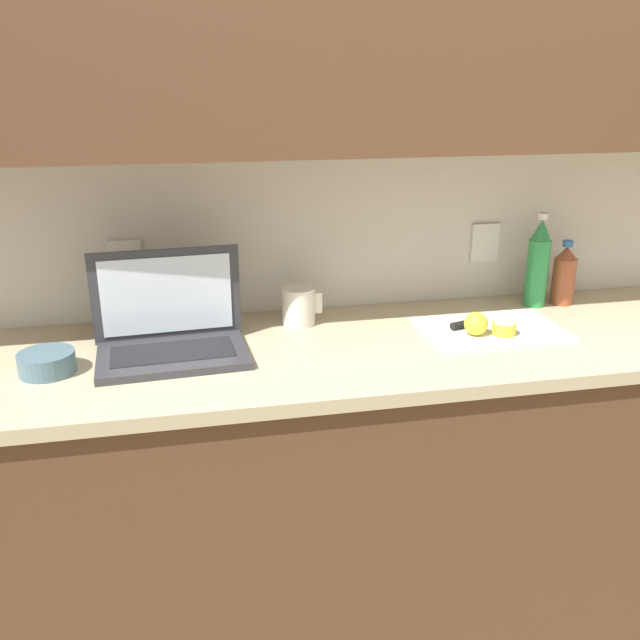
% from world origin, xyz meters
% --- Properties ---
extents(ground_plane, '(12.00, 12.00, 0.00)m').
position_xyz_m(ground_plane, '(0.00, 0.00, 0.00)').
color(ground_plane, '#847056').
rests_on(ground_plane, ground).
extents(wall_back, '(5.20, 0.38, 2.60)m').
position_xyz_m(wall_back, '(-0.00, 0.24, 1.56)').
color(wall_back, silver).
rests_on(wall_back, ground_plane).
extents(counter_unit, '(2.56, 0.62, 0.94)m').
position_xyz_m(counter_unit, '(0.02, 0.00, 0.48)').
color(counter_unit, brown).
rests_on(counter_unit, ground_plane).
extents(laptop, '(0.39, 0.26, 0.26)m').
position_xyz_m(laptop, '(-0.72, 0.04, 1.00)').
color(laptop, '#333338').
rests_on(laptop, counter_unit).
extents(cutting_board, '(0.39, 0.27, 0.01)m').
position_xyz_m(cutting_board, '(0.16, 0.02, 0.94)').
color(cutting_board, silver).
rests_on(cutting_board, counter_unit).
extents(knife, '(0.29, 0.10, 0.02)m').
position_xyz_m(knife, '(0.13, 0.05, 0.95)').
color(knife, silver).
rests_on(knife, cutting_board).
extents(lemon_half_cut, '(0.06, 0.06, 0.03)m').
position_xyz_m(lemon_half_cut, '(0.17, -0.03, 0.96)').
color(lemon_half_cut, yellow).
rests_on(lemon_half_cut, cutting_board).
extents(lemon_whole_beside, '(0.06, 0.06, 0.06)m').
position_xyz_m(lemon_whole_beside, '(0.09, -0.02, 0.98)').
color(lemon_whole_beside, yellow).
rests_on(lemon_whole_beside, cutting_board).
extents(bottle_green_soda, '(0.07, 0.07, 0.20)m').
position_xyz_m(bottle_green_soda, '(0.47, 0.20, 1.03)').
color(bottle_green_soda, '#A34C2D').
rests_on(bottle_green_soda, counter_unit).
extents(bottle_oil_tall, '(0.07, 0.07, 0.29)m').
position_xyz_m(bottle_oil_tall, '(0.38, 0.20, 1.07)').
color(bottle_oil_tall, '#2D934C').
rests_on(bottle_oil_tall, counter_unit).
extents(measuring_cup, '(0.12, 0.10, 0.11)m').
position_xyz_m(measuring_cup, '(-0.36, 0.19, 0.99)').
color(measuring_cup, silver).
rests_on(measuring_cup, counter_unit).
extents(bowl_white, '(0.13, 0.13, 0.05)m').
position_xyz_m(bowl_white, '(-1.01, -0.03, 0.96)').
color(bowl_white, slate).
rests_on(bowl_white, counter_unit).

